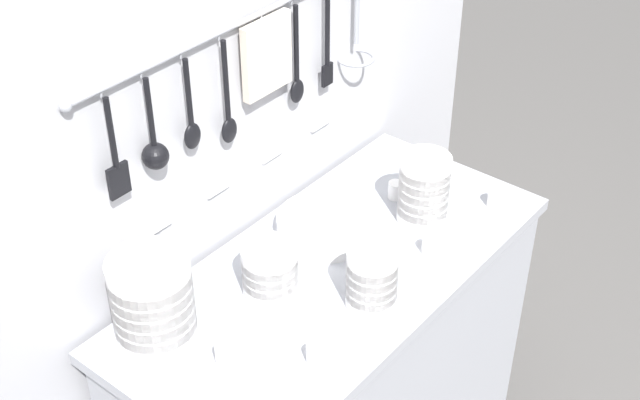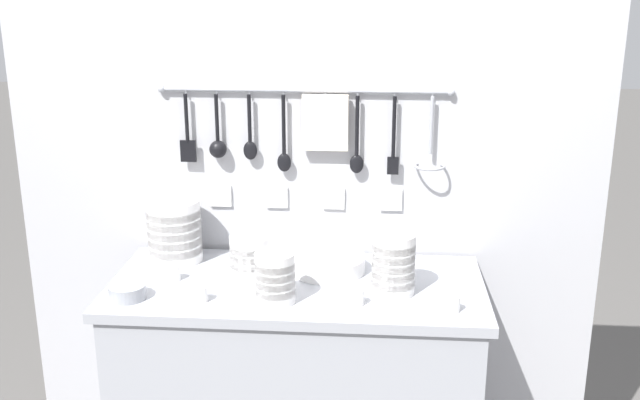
# 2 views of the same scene
# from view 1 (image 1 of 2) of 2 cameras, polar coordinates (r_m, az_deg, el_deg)

# --- Properties ---
(counter) EXTENTS (1.11, 0.51, 0.89)m
(counter) POSITION_cam_1_polar(r_m,az_deg,el_deg) (2.35, 0.83, -12.69)
(counter) COLOR #9EA0A8
(counter) RESTS_ON ground
(back_wall) EXTENTS (1.91, 0.11, 1.88)m
(back_wall) POSITION_cam_1_polar(r_m,az_deg,el_deg) (2.16, -5.11, -0.20)
(back_wall) COLOR #B2B2B7
(back_wall) RESTS_ON ground
(bowl_stack_wide_centre) EXTENTS (0.12, 0.12, 0.12)m
(bowl_stack_wide_centre) POSITION_cam_1_polar(r_m,az_deg,el_deg) (1.95, -3.23, -4.48)
(bowl_stack_wide_centre) COLOR white
(bowl_stack_wide_centre) RESTS_ON counter
(bowl_stack_tall_left) EXTENTS (0.11, 0.11, 0.15)m
(bowl_stack_tall_left) POSITION_cam_1_polar(r_m,az_deg,el_deg) (1.91, 3.34, -5.04)
(bowl_stack_tall_left) COLOR white
(bowl_stack_tall_left) RESTS_ON counter
(bowl_stack_short_front) EXTENTS (0.17, 0.17, 0.20)m
(bowl_stack_short_front) POSITION_cam_1_polar(r_m,az_deg,el_deg) (1.84, -10.67, -6.32)
(bowl_stack_short_front) COLOR white
(bowl_stack_short_front) RESTS_ON counter
(bowl_stack_nested_right) EXTENTS (0.12, 0.12, 0.18)m
(bowl_stack_nested_right) POSITION_cam_1_polar(r_m,az_deg,el_deg) (2.15, 6.66, 0.70)
(bowl_stack_nested_right) COLOR white
(bowl_stack_nested_right) RESTS_ON counter
(plate_stack) EXTENTS (0.23, 0.23, 0.05)m
(plate_stack) POSITION_cam_1_polar(r_m,az_deg,el_deg) (2.13, 0.29, -1.65)
(plate_stack) COLOR white
(plate_stack) RESTS_ON counter
(cup_beside_plates) EXTENTS (0.04, 0.04, 0.04)m
(cup_beside_plates) POSITION_cam_1_polar(r_m,az_deg,el_deg) (2.26, 11.14, 0.09)
(cup_beside_plates) COLOR white
(cup_beside_plates) RESTS_ON counter
(cup_front_right) EXTENTS (0.04, 0.04, 0.04)m
(cup_front_right) POSITION_cam_1_polar(r_m,az_deg,el_deg) (2.26, 4.86, 0.63)
(cup_front_right) COLOR white
(cup_front_right) RESTS_ON counter
(cup_mid_row) EXTENTS (0.04, 0.04, 0.04)m
(cup_mid_row) POSITION_cam_1_polar(r_m,az_deg,el_deg) (2.09, 7.06, -2.91)
(cup_mid_row) COLOR white
(cup_mid_row) RESTS_ON counter
(cup_by_caddy) EXTENTS (0.04, 0.04, 0.04)m
(cup_by_caddy) POSITION_cam_1_polar(r_m,az_deg,el_deg) (1.81, -0.28, -9.81)
(cup_by_caddy) COLOR white
(cup_by_caddy) RESTS_ON counter
(cup_back_left) EXTENTS (0.04, 0.04, 0.04)m
(cup_back_left) POSITION_cam_1_polar(r_m,az_deg,el_deg) (1.82, -6.14, -9.74)
(cup_back_left) COLOR white
(cup_back_left) RESTS_ON counter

